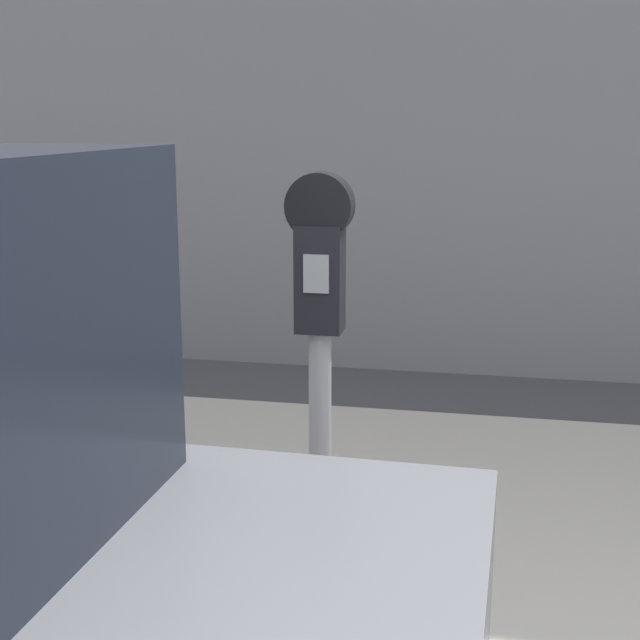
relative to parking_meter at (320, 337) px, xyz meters
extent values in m
cube|color=#BCB7AD|center=(0.22, 1.04, -1.12)|extent=(24.00, 2.80, 0.11)
cylinder|color=gray|center=(0.00, 0.00, -0.52)|extent=(0.08, 0.08, 1.09)
cube|color=black|center=(0.00, 0.00, 0.20)|extent=(0.15, 0.12, 0.36)
cube|color=gray|center=(0.00, -0.06, 0.23)|extent=(0.08, 0.01, 0.13)
cylinder|color=black|center=(0.00, 0.00, 0.44)|extent=(0.22, 0.10, 0.22)
camera|label=1|loc=(0.56, -2.84, 0.73)|focal=50.00mm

